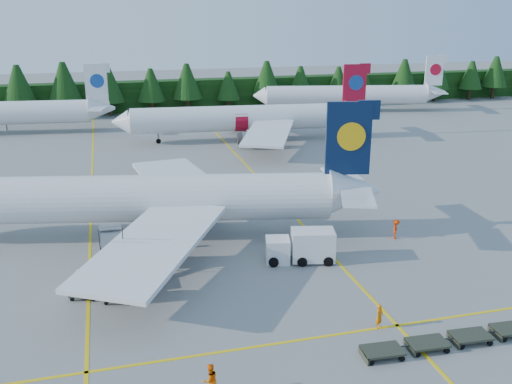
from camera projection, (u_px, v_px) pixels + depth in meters
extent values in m
plane|color=gray|center=(284.00, 295.00, 42.10)|extent=(320.00, 320.00, 0.00)
cube|color=yellow|center=(91.00, 219.00, 57.06)|extent=(0.25, 120.00, 0.01)
cube|color=yellow|center=(281.00, 202.00, 61.94)|extent=(0.25, 120.00, 0.01)
cube|color=yellow|center=(313.00, 338.00, 36.58)|extent=(80.00, 0.25, 0.01)
cube|color=black|center=(163.00, 95.00, 116.52)|extent=(220.00, 4.00, 6.00)
cylinder|color=silver|center=(130.00, 199.00, 51.31)|extent=(36.17, 11.71, 4.24)
cube|color=#071635|center=(348.00, 139.00, 50.57)|extent=(4.02, 1.21, 6.58)
cube|color=silver|center=(174.00, 176.00, 60.22)|extent=(7.97, 16.49, 1.20)
cylinder|color=slate|center=(151.00, 199.00, 57.86)|extent=(4.00, 2.94, 2.23)
cube|color=silver|center=(153.00, 244.00, 43.08)|extent=(13.49, 16.96, 1.20)
cylinder|color=slate|center=(132.00, 247.00, 46.17)|extent=(4.00, 2.94, 2.23)
cylinder|color=silver|center=(240.00, 118.00, 89.50)|extent=(34.07, 7.35, 3.98)
cone|color=silver|center=(121.00, 122.00, 86.74)|extent=(3.17, 4.24, 3.98)
cube|color=#AA0B21|center=(355.00, 84.00, 90.73)|extent=(3.80, 0.73, 6.17)
cube|color=silver|center=(251.00, 112.00, 98.08)|extent=(9.00, 15.86, 1.13)
cylinder|color=slate|center=(242.00, 123.00, 95.69)|extent=(3.58, 2.42, 2.09)
cube|color=silver|center=(269.00, 132.00, 82.19)|extent=(11.48, 16.07, 1.13)
cylinder|color=slate|center=(252.00, 138.00, 84.85)|extent=(3.58, 2.42, 2.09)
cylinder|color=slate|center=(158.00, 138.00, 88.41)|extent=(0.24, 0.24, 1.69)
cube|color=silver|center=(96.00, 82.00, 95.07)|extent=(3.68, 0.77, 5.97)
cylinder|color=silver|center=(346.00, 95.00, 114.19)|extent=(32.26, 10.23, 3.78)
cone|color=silver|center=(260.00, 96.00, 113.27)|extent=(3.36, 4.24, 3.78)
cube|color=silver|center=(434.00, 70.00, 113.64)|extent=(3.59, 1.05, 5.86)
cylinder|color=slate|center=(286.00, 109.00, 114.37)|extent=(0.23, 0.23, 1.51)
cube|color=silver|center=(115.00, 282.00, 42.92)|extent=(4.06, 2.18, 1.05)
cube|color=slate|center=(112.00, 252.00, 44.15)|extent=(1.60, 3.85, 2.84)
cube|color=slate|center=(110.00, 227.00, 45.50)|extent=(1.74, 1.18, 0.11)
cube|color=silver|center=(278.00, 250.00, 47.30)|extent=(2.34, 2.34, 2.05)
cube|color=black|center=(278.00, 245.00, 47.15)|extent=(2.03, 2.18, 0.88)
cube|color=silver|center=(313.00, 245.00, 47.26)|extent=(3.90, 2.88, 2.54)
cube|color=#303325|center=(382.00, 350.00, 34.52)|extent=(2.54, 1.67, 0.14)
cube|color=#303325|center=(427.00, 343.00, 35.30)|extent=(2.54, 1.67, 0.14)
cube|color=#303325|center=(471.00, 335.00, 36.08)|extent=(2.54, 1.67, 0.14)
cube|color=#303325|center=(512.00, 328.00, 36.86)|extent=(2.54, 1.67, 0.14)
cube|color=#303325|center=(86.00, 292.00, 41.70)|extent=(2.44, 2.12, 0.13)
cube|color=silver|center=(85.00, 282.00, 41.45)|extent=(1.80, 1.77, 1.45)
cube|color=#303325|center=(120.00, 296.00, 41.17)|extent=(2.44, 2.12, 0.13)
cube|color=silver|center=(119.00, 286.00, 40.93)|extent=(1.80, 1.77, 1.45)
imported|color=orange|center=(379.00, 316.00, 37.51)|extent=(0.75, 0.69, 1.72)
imported|color=#FF6605|center=(210.00, 380.00, 30.99)|extent=(1.10, 0.97, 1.89)
imported|color=red|center=(396.00, 229.00, 52.05)|extent=(0.84, 0.92, 1.84)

